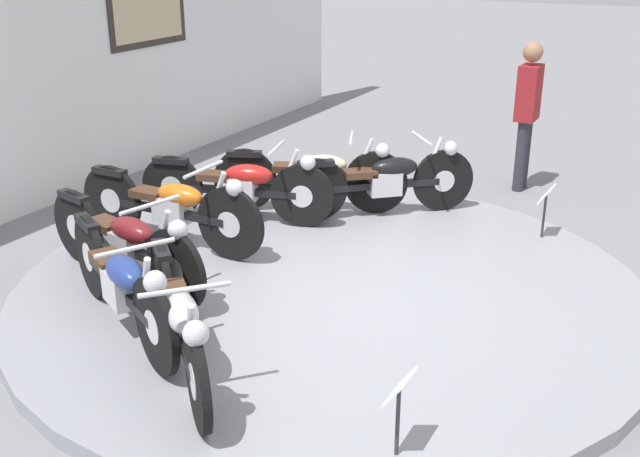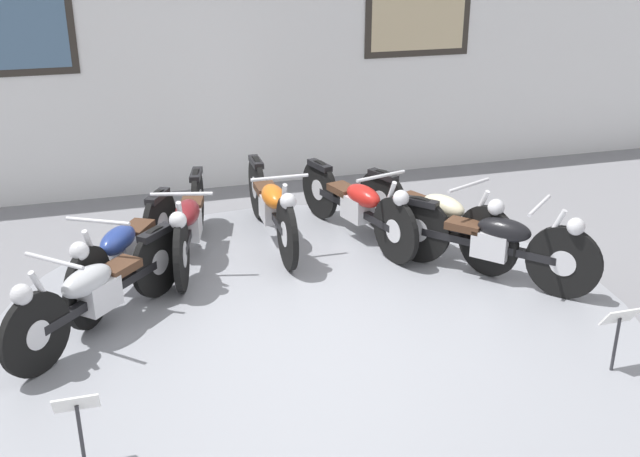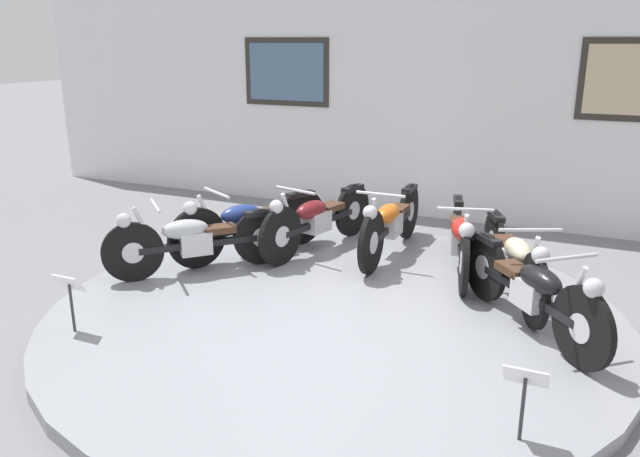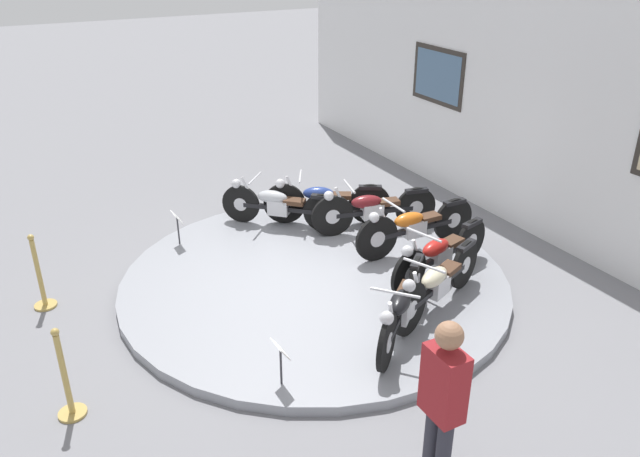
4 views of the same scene
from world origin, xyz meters
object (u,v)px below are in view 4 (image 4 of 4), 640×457
(motorcycle_orange, at_px, (414,225))
(motorcycle_red, at_px, (440,253))
(motorcycle_silver, at_px, (278,204))
(motorcycle_black, at_px, (402,306))
(visitor_standing, at_px, (442,400))
(info_placard_front_left, at_px, (177,221))
(stanchion_post_right_of_entry, at_px, (67,387))
(motorcycle_blue, at_px, (324,200))
(info_placard_front_centre, at_px, (281,354))
(motorcycle_maroon, at_px, (372,208))
(stanchion_post_left_of_entry, at_px, (41,283))
(motorcycle_cream, at_px, (437,282))

(motorcycle_orange, relative_size, motorcycle_red, 1.05)
(motorcycle_silver, bearing_deg, motorcycle_red, 25.45)
(motorcycle_black, relative_size, visitor_standing, 0.90)
(info_placard_front_left, xyz_separation_m, stanchion_post_right_of_entry, (2.94, -1.98, -0.14))
(motorcycle_blue, distance_m, visitor_standing, 5.27)
(motorcycle_red, bearing_deg, info_placard_front_centre, -70.48)
(motorcycle_red, height_order, visitor_standing, visitor_standing)
(motorcycle_silver, bearing_deg, info_placard_front_left, -94.90)
(motorcycle_red, xyz_separation_m, motorcycle_black, (0.84, -1.19, 0.00))
(motorcycle_silver, bearing_deg, info_placard_front_centre, -24.31)
(motorcycle_silver, relative_size, motorcycle_maroon, 0.75)
(motorcycle_blue, relative_size, motorcycle_maroon, 0.91)
(visitor_standing, bearing_deg, stanchion_post_left_of_entry, -150.85)
(motorcycle_silver, xyz_separation_m, info_placard_front_left, (-0.14, -1.58, -0.01))
(motorcycle_maroon, bearing_deg, motorcycle_silver, -125.37)
(motorcycle_cream, bearing_deg, motorcycle_orange, 154.35)
(info_placard_front_centre, distance_m, stanchion_post_left_of_entry, 3.54)
(motorcycle_silver, relative_size, stanchion_post_left_of_entry, 1.44)
(stanchion_post_left_of_entry, bearing_deg, info_placard_front_centre, 33.93)
(motorcycle_silver, relative_size, motorcycle_black, 0.96)
(motorcycle_orange, distance_m, motorcycle_black, 2.17)
(motorcycle_red, bearing_deg, motorcycle_black, -54.72)
(visitor_standing, xyz_separation_m, stanchion_post_left_of_entry, (-4.68, -2.61, -0.63))
(stanchion_post_left_of_entry, xyz_separation_m, stanchion_post_right_of_entry, (2.25, 0.00, 0.00))
(info_placard_front_left, relative_size, visitor_standing, 0.30)
(motorcycle_black, relative_size, stanchion_post_right_of_entry, 1.50)
(motorcycle_silver, bearing_deg, visitor_standing, -10.24)
(motorcycle_maroon, bearing_deg, motorcycle_orange, 12.61)
(info_placard_front_left, height_order, stanchion_post_right_of_entry, stanchion_post_right_of_entry)
(motorcycle_blue, height_order, motorcycle_black, motorcycle_blue)
(motorcycle_silver, bearing_deg, stanchion_post_left_of_entry, -81.14)
(info_placard_front_left, bearing_deg, stanchion_post_left_of_entry, -70.78)
(stanchion_post_left_of_entry, bearing_deg, motorcycle_blue, 94.29)
(motorcycle_black, relative_size, info_placard_front_left, 3.00)
(motorcycle_blue, xyz_separation_m, motorcycle_orange, (1.44, 0.69, 0.00))
(motorcycle_blue, bearing_deg, info_placard_front_centre, -34.87)
(motorcycle_red, xyz_separation_m, info_placard_front_centre, (0.98, -2.77, -0.02))
(motorcycle_red, distance_m, info_placard_front_left, 3.83)
(motorcycle_black, bearing_deg, motorcycle_silver, -180.00)
(motorcycle_maroon, relative_size, stanchion_post_left_of_entry, 1.91)
(motorcycle_silver, height_order, motorcycle_blue, motorcycle_blue)
(motorcycle_silver, height_order, visitor_standing, visitor_standing)
(motorcycle_blue, relative_size, stanchion_post_left_of_entry, 1.74)
(info_placard_front_left, distance_m, visitor_standing, 5.42)
(motorcycle_orange, bearing_deg, motorcycle_maroon, -167.39)
(motorcycle_silver, height_order, motorcycle_maroon, motorcycle_maroon)
(motorcycle_maroon, relative_size, stanchion_post_right_of_entry, 1.91)
(motorcycle_maroon, distance_m, motorcycle_cream, 2.32)
(motorcycle_maroon, height_order, info_placard_front_left, motorcycle_maroon)
(motorcycle_silver, bearing_deg, motorcycle_blue, 71.18)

